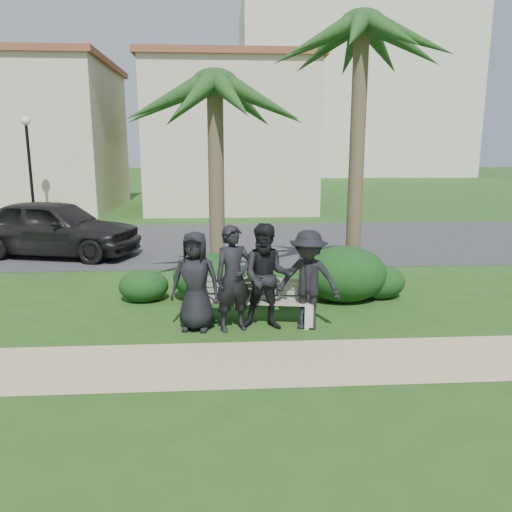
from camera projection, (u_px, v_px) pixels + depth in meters
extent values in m
plane|color=#234714|center=(303.00, 320.00, 8.98)|extent=(160.00, 160.00, 0.00)
cube|color=tan|center=(322.00, 361.00, 7.23)|extent=(30.00, 1.60, 0.01)
cube|color=#2D2D30|center=(266.00, 241.00, 16.79)|extent=(160.00, 8.00, 0.01)
cube|color=beige|center=(12.00, 140.00, 25.06)|extent=(10.00, 8.00, 7.00)
cube|color=brown|center=(4.00, 63.00, 24.30)|extent=(10.40, 8.40, 0.30)
cube|color=beige|center=(230.00, 140.00, 25.76)|extent=(8.00, 8.00, 7.00)
cube|color=brown|center=(230.00, 66.00, 25.00)|extent=(8.40, 8.40, 0.30)
cube|color=beige|center=(347.00, 92.00, 61.47)|extent=(26.00, 18.00, 20.00)
cylinder|color=black|center=(31.00, 176.00, 19.71)|extent=(0.12, 0.12, 4.00)
sphere|color=white|center=(26.00, 121.00, 19.27)|extent=(0.36, 0.36, 0.36)
cube|color=gray|center=(252.00, 301.00, 8.74)|extent=(2.19, 0.83, 0.04)
cube|color=gray|center=(251.00, 286.00, 8.91)|extent=(2.12, 0.38, 0.25)
cube|color=beige|center=(195.00, 314.00, 8.72)|extent=(0.22, 0.51, 0.39)
cube|color=beige|center=(308.00, 311.00, 8.85)|extent=(0.22, 0.51, 0.39)
imported|color=black|center=(196.00, 281.00, 8.37)|extent=(0.91, 0.69, 1.69)
imported|color=black|center=(233.00, 278.00, 8.32)|extent=(0.76, 0.62, 1.80)
imported|color=black|center=(267.00, 277.00, 8.38)|extent=(0.95, 0.77, 1.82)
imported|color=black|center=(308.00, 280.00, 8.41)|extent=(1.24, 0.95, 1.70)
ellipsoid|color=#0E3412|center=(144.00, 285.00, 10.09)|extent=(1.00, 0.83, 0.65)
ellipsoid|color=#0E3412|center=(210.00, 276.00, 10.17)|extent=(1.49, 1.23, 0.97)
ellipsoid|color=#0E3412|center=(279.00, 284.00, 10.05)|extent=(1.08, 0.90, 0.71)
ellipsoid|color=#0E3412|center=(344.00, 272.00, 10.12)|extent=(1.75, 1.45, 1.14)
ellipsoid|color=#0E3412|center=(378.00, 280.00, 10.31)|extent=(1.10, 0.90, 0.71)
cylinder|color=brown|center=(217.00, 193.00, 10.11)|extent=(0.32, 0.32, 4.28)
cylinder|color=brown|center=(356.00, 162.00, 10.58)|extent=(0.32, 0.32, 5.50)
imported|color=black|center=(54.00, 228.00, 14.26)|extent=(5.16, 3.05, 1.65)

